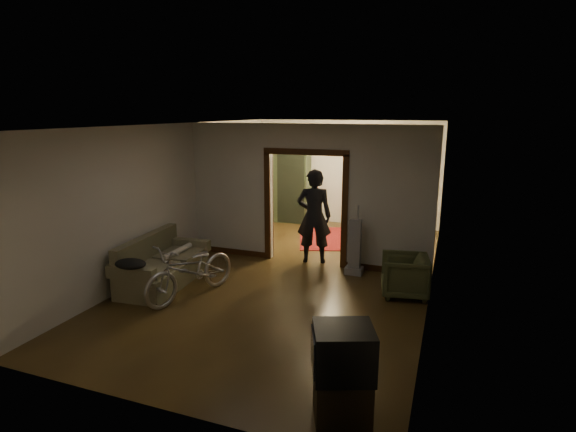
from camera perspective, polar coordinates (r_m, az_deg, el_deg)
The scene contains 24 objects.
floor at distance 8.66m, azimuth 0.69°, elevation -7.32°, with size 5.00×8.50×0.01m, color #342510.
ceiling at distance 8.11m, azimuth 0.75°, elevation 11.53°, with size 5.00×8.50×0.01m, color white.
wall_back at distance 12.31m, azimuth 7.39°, elevation 5.47°, with size 5.00×0.02×2.80m, color beige.
wall_left at distance 9.39m, azimuth -13.82°, elevation 2.79°, with size 0.02×8.50×2.80m, color beige.
wall_right at distance 7.82m, azimuth 18.25°, elevation 0.45°, with size 0.02×8.50×2.80m, color beige.
partition_wall at distance 8.97m, azimuth 2.32°, elevation 2.69°, with size 5.00×0.14×2.80m, color beige.
door_casing at distance 9.03m, azimuth 2.31°, elevation 0.81°, with size 1.74×0.20×2.32m, color #341C0B.
far_window at distance 12.11m, azimuth 10.61°, elevation 5.94°, with size 0.98×0.06×1.28m, color black.
chandelier at distance 10.52m, azimuth 5.36°, elevation 9.42°, with size 0.24×0.24×0.24m, color #FFE0A5.
light_switch at distance 8.67m, azimuth 8.78°, elevation 1.16°, with size 0.08×0.01×0.12m, color silver.
sofa at distance 8.34m, azimuth -15.55°, elevation -5.50°, with size 0.84×1.88×0.86m, color brown.
rolled_paper at distance 8.48m, azimuth -13.87°, elevation -4.38°, with size 0.10×0.10×0.83m, color beige.
jacket at distance 7.55m, azimuth -19.37°, elevation -5.76°, with size 0.52×0.39×0.15m, color black.
bicycle at distance 7.63m, azimuth -12.19°, elevation -6.72°, with size 0.63×1.81×0.95m, color silver.
armchair at distance 7.83m, azimuth 14.58°, elevation -7.32°, with size 0.74×0.77×0.70m, color #434A29.
tv_stand at distance 4.87m, azimuth 6.87°, elevation -21.83°, with size 0.55×0.50×0.50m, color black.
crt_tv at distance 4.61m, azimuth 7.05°, elevation -16.70°, with size 0.58×0.52×0.50m, color black.
vacuum at distance 8.58m, azimuth 8.48°, elevation -3.90°, with size 0.33×0.26×1.07m, color gray.
person at distance 9.07m, azimuth 3.31°, elevation -0.04°, with size 0.70×0.46×1.92m, color black.
oriental_rug at distance 11.01m, azimuth 5.54°, elevation -2.82°, with size 1.54×2.03×0.02m, color maroon.
locker at distance 12.47m, azimuth 0.43°, elevation 3.78°, with size 0.99×0.55×1.98m, color #2C3A23.
globe at distance 12.35m, azimuth 0.44°, elevation 8.12°, with size 0.26×0.26×0.26m, color #1E5972.
desk at distance 11.94m, azimuth 11.40°, elevation 0.16°, with size 1.06×0.59×0.79m, color black.
desk_chair at distance 11.27m, azimuth 9.15°, elevation -0.12°, with size 0.42×0.42×0.94m, color black.
Camera 1 is at (2.71, -7.64, 3.04)m, focal length 28.00 mm.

